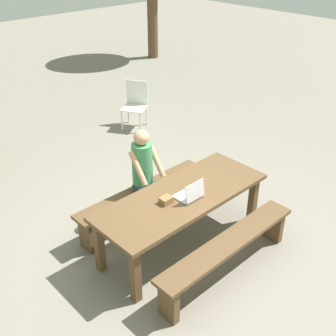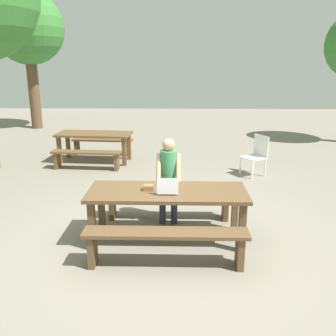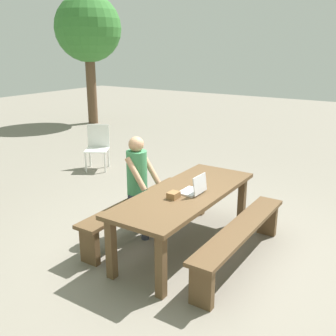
{
  "view_description": "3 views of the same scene",
  "coord_description": "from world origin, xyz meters",
  "px_view_note": "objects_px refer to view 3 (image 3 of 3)",
  "views": [
    {
      "loc": [
        -2.93,
        -2.86,
        3.46
      ],
      "look_at": [
        0.0,
        0.25,
        0.99
      ],
      "focal_mm": 44.93,
      "sensor_mm": 36.0,
      "label": 1
    },
    {
      "loc": [
        0.13,
        -4.78,
        2.45
      ],
      "look_at": [
        0.0,
        0.25,
        0.99
      ],
      "focal_mm": 39.5,
      "sensor_mm": 36.0,
      "label": 2
    },
    {
      "loc": [
        -3.77,
        -2.21,
        2.39
      ],
      "look_at": [
        0.0,
        0.25,
        0.99
      ],
      "focal_mm": 42.07,
      "sensor_mm": 36.0,
      "label": 3
    }
  ],
  "objects_px": {
    "small_pouch": "(173,195)",
    "person_seated": "(140,180)",
    "tree_right": "(88,30)",
    "laptop": "(194,189)",
    "picnic_table_front": "(185,199)",
    "plastic_chair": "(98,146)"
  },
  "relations": [
    {
      "from": "small_pouch",
      "to": "person_seated",
      "type": "xyz_separation_m",
      "value": [
        0.26,
        0.67,
        -0.02
      ]
    },
    {
      "from": "person_seated",
      "to": "small_pouch",
      "type": "bearing_deg",
      "value": -111.05
    },
    {
      "from": "small_pouch",
      "to": "tree_right",
      "type": "relative_size",
      "value": 0.04
    },
    {
      "from": "laptop",
      "to": "picnic_table_front",
      "type": "bearing_deg",
      "value": -84.27
    },
    {
      "from": "picnic_table_front",
      "to": "tree_right",
      "type": "distance_m",
      "value": 8.93
    },
    {
      "from": "laptop",
      "to": "tree_right",
      "type": "relative_size",
      "value": 0.07
    },
    {
      "from": "plastic_chair",
      "to": "tree_right",
      "type": "distance_m",
      "value": 5.58
    },
    {
      "from": "person_seated",
      "to": "plastic_chair",
      "type": "distance_m",
      "value": 3.13
    },
    {
      "from": "picnic_table_front",
      "to": "plastic_chair",
      "type": "bearing_deg",
      "value": 59.26
    },
    {
      "from": "tree_right",
      "to": "picnic_table_front",
      "type": "bearing_deg",
      "value": -129.25
    },
    {
      "from": "picnic_table_front",
      "to": "small_pouch",
      "type": "height_order",
      "value": "small_pouch"
    },
    {
      "from": "laptop",
      "to": "small_pouch",
      "type": "distance_m",
      "value": 0.29
    },
    {
      "from": "picnic_table_front",
      "to": "plastic_chair",
      "type": "xyz_separation_m",
      "value": [
        1.88,
        3.16,
        -0.18
      ]
    },
    {
      "from": "picnic_table_front",
      "to": "small_pouch",
      "type": "xyz_separation_m",
      "value": [
        -0.26,
        0.01,
        0.13
      ]
    },
    {
      "from": "person_seated",
      "to": "tree_right",
      "type": "height_order",
      "value": "tree_right"
    },
    {
      "from": "plastic_chair",
      "to": "tree_right",
      "type": "xyz_separation_m",
      "value": [
        3.59,
        3.53,
        2.39
      ]
    },
    {
      "from": "small_pouch",
      "to": "plastic_chair",
      "type": "xyz_separation_m",
      "value": [
        2.14,
        3.16,
        -0.31
      ]
    },
    {
      "from": "small_pouch",
      "to": "plastic_chair",
      "type": "distance_m",
      "value": 3.83
    },
    {
      "from": "laptop",
      "to": "small_pouch",
      "type": "xyz_separation_m",
      "value": [
        -0.27,
        0.12,
        -0.02
      ]
    },
    {
      "from": "person_seated",
      "to": "tree_right",
      "type": "relative_size",
      "value": 0.34
    },
    {
      "from": "laptop",
      "to": "person_seated",
      "type": "height_order",
      "value": "person_seated"
    },
    {
      "from": "picnic_table_front",
      "to": "laptop",
      "type": "bearing_deg",
      "value": -84.66
    }
  ]
}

